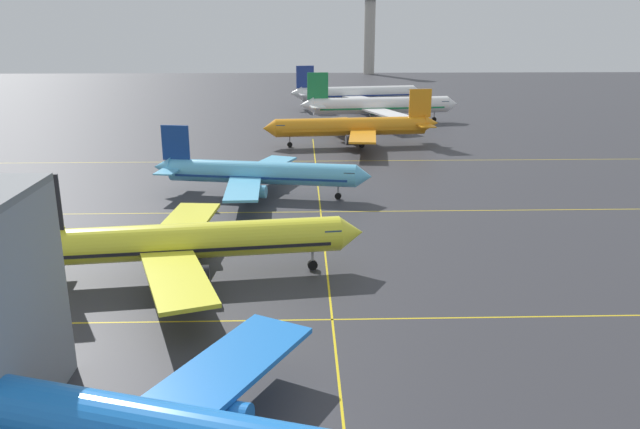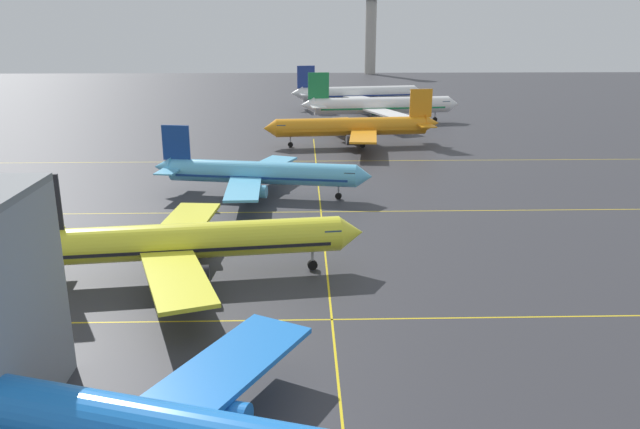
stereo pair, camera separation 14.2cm
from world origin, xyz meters
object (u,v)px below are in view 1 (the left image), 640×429
airliner_third_row (259,173)px  control_tower (370,25)px  airliner_far_right_stand (379,106)px  airliner_far_left_stand (353,127)px  airliner_distant_taxiway (356,94)px  airliner_second_row (186,242)px

airliner_third_row → control_tower: size_ratio=0.84×
airliner_third_row → airliner_far_right_stand: airliner_far_right_stand is taller
airliner_far_left_stand → airliner_distant_taxiway: size_ratio=0.92×
airliner_far_left_stand → airliner_far_right_stand: airliner_far_right_stand is taller
airliner_far_left_stand → airliner_second_row: bearing=-107.8°
control_tower → airliner_third_row: bearing=-100.1°
airliner_far_right_stand → airliner_distant_taxiway: airliner_far_right_stand is taller
airliner_far_right_stand → control_tower: 153.98m
airliner_far_right_stand → control_tower: control_tower is taller
airliner_second_row → control_tower: size_ratio=0.92×
airliner_far_right_stand → airliner_second_row: bearing=-107.5°
airliner_third_row → airliner_far_left_stand: 42.53m
airliner_second_row → airliner_far_right_stand: (31.42, 99.90, 0.54)m
airliner_second_row → control_tower: 256.84m
airliner_distant_taxiway → control_tower: bearing=82.3°
airliner_third_row → airliner_far_right_stand: 73.76m
airliner_third_row → airliner_second_row: bearing=-99.9°
airliner_second_row → airliner_far_right_stand: size_ratio=0.88×
airliner_third_row → airliner_far_left_stand: airliner_far_left_stand is taller
airliner_third_row → airliner_far_right_stand: size_ratio=0.80×
control_tower → airliner_second_row: bearing=-100.1°
airliner_far_right_stand → control_tower: bearing=85.0°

